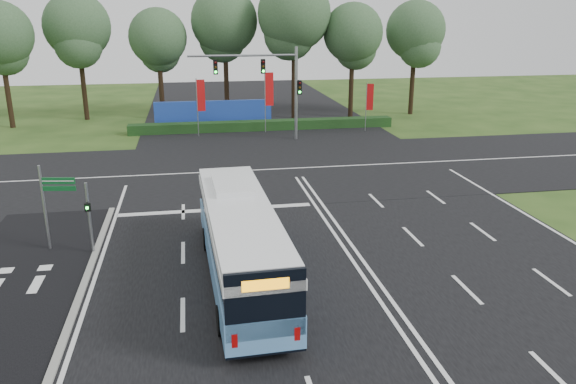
% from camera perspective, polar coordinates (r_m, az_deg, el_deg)
% --- Properties ---
extents(ground, '(120.00, 120.00, 0.00)m').
position_cam_1_polar(ground, '(24.19, 5.26, -5.13)').
color(ground, '#274416').
rests_on(ground, ground).
extents(road_main, '(20.00, 120.00, 0.04)m').
position_cam_1_polar(road_main, '(24.18, 5.27, -5.09)').
color(road_main, black).
rests_on(road_main, ground).
extents(road_cross, '(120.00, 14.00, 0.05)m').
position_cam_1_polar(road_cross, '(35.27, 0.20, 2.37)').
color(road_cross, black).
rests_on(road_cross, ground).
extents(bike_path, '(5.00, 18.00, 0.06)m').
position_cam_1_polar(bike_path, '(21.69, -26.63, -9.82)').
color(bike_path, black).
rests_on(bike_path, ground).
extents(kerb_strip, '(0.25, 18.00, 0.12)m').
position_cam_1_polar(kerb_strip, '(21.08, -20.31, -9.67)').
color(kerb_strip, gray).
rests_on(kerb_strip, ground).
extents(city_bus, '(2.61, 10.97, 3.13)m').
position_cam_1_polar(city_bus, '(20.24, -4.84, -4.98)').
color(city_bus, '#5993CF').
rests_on(city_bus, ground).
extents(pedestrian_signal, '(0.27, 0.40, 3.02)m').
position_cam_1_polar(pedestrian_signal, '(23.74, -19.55, -2.31)').
color(pedestrian_signal, gray).
rests_on(pedestrian_signal, ground).
extents(street_sign, '(1.40, 0.31, 3.62)m').
position_cam_1_polar(street_sign, '(24.50, -22.93, -0.47)').
color(street_sign, gray).
rests_on(street_sign, ground).
extents(banner_flag_left, '(0.67, 0.14, 4.57)m').
position_cam_1_polar(banner_flag_left, '(44.78, -8.93, 9.32)').
color(banner_flag_left, gray).
rests_on(banner_flag_left, ground).
extents(banner_flag_mid, '(0.73, 0.12, 4.96)m').
position_cam_1_polar(banner_flag_mid, '(45.81, -2.03, 10.01)').
color(banner_flag_mid, gray).
rests_on(banner_flag_mid, ground).
extents(banner_flag_right, '(0.57, 0.22, 3.99)m').
position_cam_1_polar(banner_flag_right, '(46.82, 8.24, 9.28)').
color(banner_flag_right, gray).
rests_on(banner_flag_right, ground).
extents(traffic_light_gantry, '(8.41, 0.28, 7.00)m').
position_cam_1_polar(traffic_light_gantry, '(42.69, -1.57, 11.40)').
color(traffic_light_gantry, gray).
rests_on(traffic_light_gantry, ground).
extents(hedge, '(22.00, 1.20, 0.80)m').
position_cam_1_polar(hedge, '(47.23, -2.50, 6.77)').
color(hedge, '#133413').
rests_on(hedge, ground).
extents(blue_hoarding, '(10.00, 0.30, 2.20)m').
position_cam_1_polar(blue_hoarding, '(49.21, -7.57, 7.91)').
color(blue_hoarding, '#1E41A7').
rests_on(blue_hoarding, ground).
extents(eucalyptus_row, '(41.56, 8.86, 12.55)m').
position_cam_1_polar(eucalyptus_row, '(52.18, -6.30, 16.38)').
color(eucalyptus_row, black).
rests_on(eucalyptus_row, ground).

